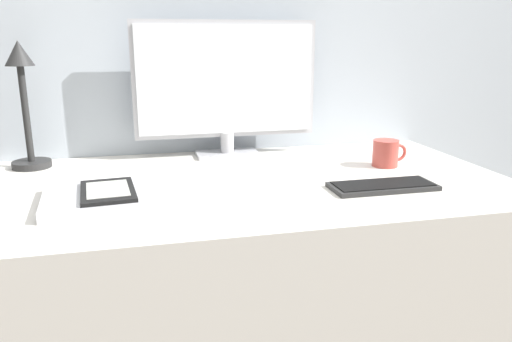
% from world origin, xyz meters
% --- Properties ---
extents(wall_back, '(3.60, 0.05, 2.40)m').
position_xyz_m(wall_back, '(0.00, 0.58, 1.20)').
color(wall_back, '#B2BCC6').
rests_on(wall_back, ground_plane).
extents(desk, '(1.44, 0.78, 0.75)m').
position_xyz_m(desk, '(0.00, 0.16, 0.37)').
color(desk, silver).
rests_on(desk, ground_plane).
extents(monitor, '(0.59, 0.11, 0.43)m').
position_xyz_m(monitor, '(-0.00, 0.47, 0.98)').
color(monitor, '#B7B7BC').
rests_on(monitor, desk).
extents(keyboard, '(0.28, 0.11, 0.01)m').
position_xyz_m(keyboard, '(0.33, 0.00, 0.76)').
color(keyboard, '#282828').
rests_on(keyboard, desk).
extents(laptop, '(0.37, 0.27, 0.02)m').
position_xyz_m(laptop, '(-0.34, 0.06, 0.76)').
color(laptop, '#BCBCC1').
rests_on(laptop, desk).
extents(ereader, '(0.14, 0.20, 0.01)m').
position_xyz_m(ereader, '(-0.36, 0.05, 0.78)').
color(ereader, black).
rests_on(ereader, laptop).
extents(desk_lamp, '(0.11, 0.11, 0.37)m').
position_xyz_m(desk_lamp, '(-0.60, 0.45, 0.96)').
color(desk_lamp, '#282828').
rests_on(desk_lamp, desk).
extents(coffee_mug, '(0.11, 0.08, 0.08)m').
position_xyz_m(coffee_mug, '(0.44, 0.21, 0.79)').
color(coffee_mug, '#B7473D').
rests_on(coffee_mug, desk).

